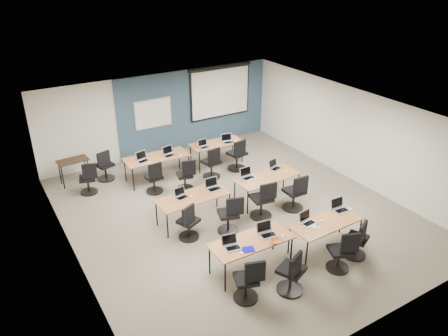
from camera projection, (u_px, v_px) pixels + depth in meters
floor at (235, 212)px, 11.35m from camera, size 8.00×9.00×0.02m
ceiling at (236, 114)px, 10.17m from camera, size 8.00×9.00×0.02m
wall_back at (161, 114)px, 14.22m from camera, size 8.00×0.04×2.70m
wall_front at (379, 266)px, 7.30m from camera, size 8.00×0.04×2.70m
wall_left at (70, 210)px, 8.90m from camera, size 0.04×9.00×2.70m
wall_right at (352, 135)px, 12.62m from camera, size 0.04×9.00×2.70m
blue_accent_panel at (195, 108)px, 14.77m from camera, size 5.50×0.04×2.70m
whiteboard at (153, 114)px, 13.98m from camera, size 1.28×0.03×0.98m
projector_screen at (220, 89)px, 14.93m from camera, size 2.40×0.10×1.82m
training_table_front_left at (252, 242)px, 9.02m from camera, size 1.78×0.74×0.73m
training_table_front_right at (326, 224)px, 9.65m from camera, size 1.70×0.71×0.73m
training_table_mid_left at (193, 198)px, 10.67m from camera, size 1.83×0.76×0.73m
training_table_mid_right at (267, 178)px, 11.61m from camera, size 1.78×0.74×0.73m
training_table_back_left at (157, 158)px, 12.74m from camera, size 1.87×0.78×0.73m
training_table_back_right at (217, 144)px, 13.68m from camera, size 1.67×0.70×0.73m
laptop_0 at (231, 244)px, 8.77m from camera, size 0.33×0.28×0.25m
mouse_0 at (242, 253)px, 8.61m from camera, size 0.07×0.10×0.03m
task_chair_0 at (248, 283)px, 8.31m from camera, size 0.51×0.49×0.97m
laptop_1 at (266, 231)px, 9.17m from camera, size 0.36×0.30×0.27m
mouse_1 at (283, 236)px, 9.12m from camera, size 0.07×0.11×0.04m
task_chair_1 at (292, 275)px, 8.49m from camera, size 0.57×0.54×1.02m
laptop_2 at (307, 220)px, 9.57m from camera, size 0.34×0.29×0.26m
mouse_2 at (321, 220)px, 9.65m from camera, size 0.08×0.10×0.03m
task_chair_2 at (342, 254)px, 9.12m from camera, size 0.52×0.49×0.97m
laptop_3 at (340, 207)px, 10.05m from camera, size 0.36×0.31×0.27m
mouse_3 at (350, 209)px, 10.10m from camera, size 0.09×0.12×0.04m
task_chair_3 at (358, 242)px, 9.50m from camera, size 0.52×0.49×0.97m
laptop_4 at (181, 195)px, 10.58m from camera, size 0.31×0.26×0.23m
mouse_4 at (191, 196)px, 10.62m from camera, size 0.08×0.11×0.04m
task_chair_4 at (189, 225)px, 10.12m from camera, size 0.52×0.48×0.97m
laptop_5 at (213, 186)px, 10.96m from camera, size 0.36×0.30×0.27m
mouse_5 at (223, 187)px, 11.05m from camera, size 0.09×0.11×0.04m
task_chair_5 at (230, 218)px, 10.37m from camera, size 0.54×0.52×1.00m
laptop_6 at (247, 175)px, 11.50m from camera, size 0.35×0.30×0.27m
mouse_6 at (261, 178)px, 11.46m from camera, size 0.08×0.11×0.04m
task_chair_6 at (263, 203)px, 10.96m from camera, size 0.56×0.56×1.04m
laptop_7 at (275, 166)px, 12.00m from camera, size 0.32×0.28×0.25m
mouse_7 at (287, 171)px, 11.87m from camera, size 0.07×0.10×0.03m
task_chair_7 at (295, 195)px, 11.31m from camera, size 0.54×0.54×1.02m
laptop_8 at (142, 159)px, 12.45m from camera, size 0.35×0.30×0.26m
mouse_8 at (149, 161)px, 12.41m from camera, size 0.08×0.10×0.03m
task_chair_8 at (154, 180)px, 12.12m from camera, size 0.48×0.48×0.97m
laptop_9 at (169, 153)px, 12.79m from camera, size 0.35×0.29×0.26m
mouse_9 at (181, 155)px, 12.80m from camera, size 0.08×0.11×0.04m
task_chair_9 at (186, 178)px, 12.27m from camera, size 0.47×0.47×0.96m
laptop_10 at (204, 145)px, 13.32m from camera, size 0.31×0.27×0.24m
mouse_10 at (210, 148)px, 13.26m from camera, size 0.07×0.10×0.04m
task_chair_10 at (212, 165)px, 12.92m from camera, size 0.53×0.53×1.01m
laptop_11 at (228, 140)px, 13.68m from camera, size 0.34×0.29×0.26m
mouse_11 at (236, 141)px, 13.75m from camera, size 0.08×0.11×0.04m
task_chair_11 at (238, 157)px, 13.42m from camera, size 0.56×0.56×1.04m
blue_mousepad at (248, 250)px, 8.72m from camera, size 0.31×0.29×0.01m
snack_bowl at (276, 241)px, 8.92m from camera, size 0.34×0.34×0.06m
snack_plate at (316, 227)px, 9.44m from camera, size 0.17×0.17×0.01m
coffee_cup at (318, 223)px, 9.49m from camera, size 0.09×0.09×0.07m
utility_table at (73, 163)px, 12.52m from camera, size 0.86×0.48×0.75m
spare_chair_a at (105, 168)px, 12.80m from camera, size 0.50×0.50×0.98m
spare_chair_b at (89, 181)px, 12.09m from camera, size 0.48×0.48×0.96m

